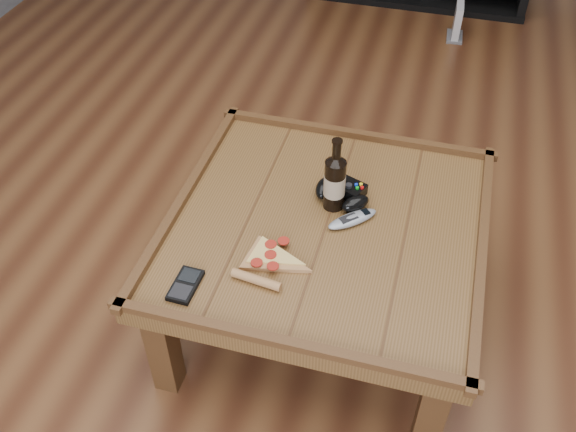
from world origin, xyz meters
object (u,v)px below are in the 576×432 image
(beer_bottle, at_px, (335,181))
(game_console, at_px, (457,23))
(pizza_slice, at_px, (269,260))
(game_controller, at_px, (343,192))
(coffee_table, at_px, (326,237))
(remote_control, at_px, (352,219))
(smartphone, at_px, (185,285))

(beer_bottle, bearing_deg, game_console, 82.16)
(game_console, bearing_deg, pizza_slice, -103.11)
(beer_bottle, height_order, pizza_slice, beer_bottle)
(game_controller, bearing_deg, beer_bottle, -93.61)
(beer_bottle, distance_m, game_console, 2.22)
(coffee_table, bearing_deg, pizza_slice, -121.87)
(coffee_table, relative_size, remote_control, 6.19)
(game_controller, xyz_separation_m, pizza_slice, (-0.15, -0.34, -0.02))
(smartphone, bearing_deg, beer_bottle, 55.28)
(coffee_table, bearing_deg, game_console, 82.43)
(coffee_table, bearing_deg, remote_control, 21.79)
(remote_control, bearing_deg, beer_bottle, -170.89)
(pizza_slice, bearing_deg, smartphone, -135.43)
(pizza_slice, height_order, remote_control, pizza_slice)
(remote_control, height_order, game_console, remote_control)
(game_controller, bearing_deg, remote_control, -39.86)
(beer_bottle, distance_m, game_controller, 0.09)
(game_console, bearing_deg, beer_bottle, -101.03)
(coffee_table, relative_size, beer_bottle, 3.85)
(coffee_table, distance_m, smartphone, 0.50)
(remote_control, xyz_separation_m, game_console, (0.22, 2.21, -0.37))
(beer_bottle, height_order, game_controller, beer_bottle)
(beer_bottle, relative_size, game_console, 1.29)
(beer_bottle, distance_m, pizza_slice, 0.34)
(beer_bottle, bearing_deg, pizza_slice, -113.78)
(coffee_table, xyz_separation_m, smartphone, (-0.34, -0.37, 0.07))
(game_controller, relative_size, remote_control, 1.19)
(beer_bottle, relative_size, game_controller, 1.36)
(beer_bottle, bearing_deg, remote_control, -37.93)
(smartphone, bearing_deg, game_console, 78.11)
(game_controller, height_order, game_console, game_controller)
(coffee_table, height_order, game_console, coffee_table)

